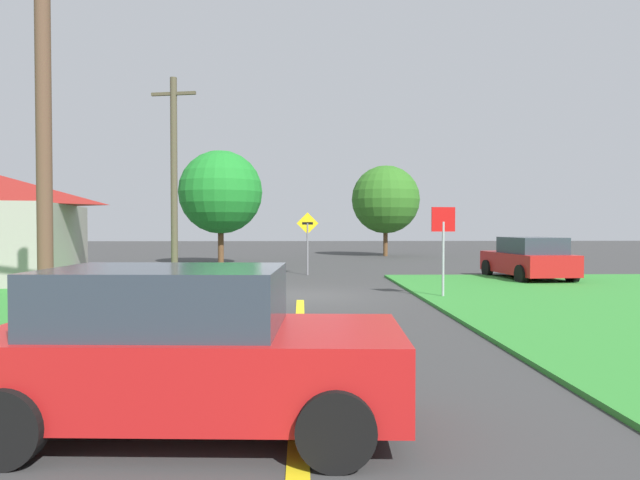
% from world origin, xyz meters
% --- Properties ---
extents(ground_plane, '(120.00, 120.00, 0.00)m').
position_xyz_m(ground_plane, '(0.00, 0.00, 0.00)').
color(ground_plane, '#393939').
extents(lane_stripe_center, '(0.20, 14.00, 0.01)m').
position_xyz_m(lane_stripe_center, '(0.00, -8.00, 0.01)').
color(lane_stripe_center, yellow).
rests_on(lane_stripe_center, ground).
extents(stop_sign, '(0.68, 0.12, 2.56)m').
position_xyz_m(stop_sign, '(3.99, -0.81, 1.78)').
color(stop_sign, '#9EA0A8').
rests_on(stop_sign, ground).
extents(car_on_crossroad, '(2.39, 4.40, 1.62)m').
position_xyz_m(car_on_crossroad, '(8.55, 4.43, 0.81)').
color(car_on_crossroad, red).
rests_on(car_on_crossroad, ground).
extents(car_behind_on_main_road, '(4.18, 2.22, 1.62)m').
position_xyz_m(car_behind_on_main_road, '(-1.10, -10.72, 0.80)').
color(car_behind_on_main_road, red).
rests_on(car_behind_on_main_road, ground).
extents(utility_pole_near, '(1.80, 0.29, 8.18)m').
position_xyz_m(utility_pole_near, '(-4.91, -5.35, 4.21)').
color(utility_pole_near, brown).
rests_on(utility_pole_near, ground).
extents(utility_pole_mid, '(1.79, 0.46, 7.79)m').
position_xyz_m(utility_pole_mid, '(-4.92, 5.74, 4.05)').
color(utility_pole_mid, '#4D4632').
rests_on(utility_pole_mid, ground).
extents(direction_sign, '(0.91, 0.08, 2.60)m').
position_xyz_m(direction_sign, '(0.29, 7.00, 1.62)').
color(direction_sign, slate).
rests_on(direction_sign, ground).
extents(oak_tree_left, '(4.36, 4.36, 5.99)m').
position_xyz_m(oak_tree_left, '(-4.19, 13.25, 3.81)').
color(oak_tree_left, brown).
rests_on(oak_tree_left, ground).
extents(pine_tree_center, '(4.59, 4.59, 6.13)m').
position_xyz_m(pine_tree_center, '(5.73, 21.43, 3.83)').
color(pine_tree_center, brown).
rests_on(pine_tree_center, ground).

